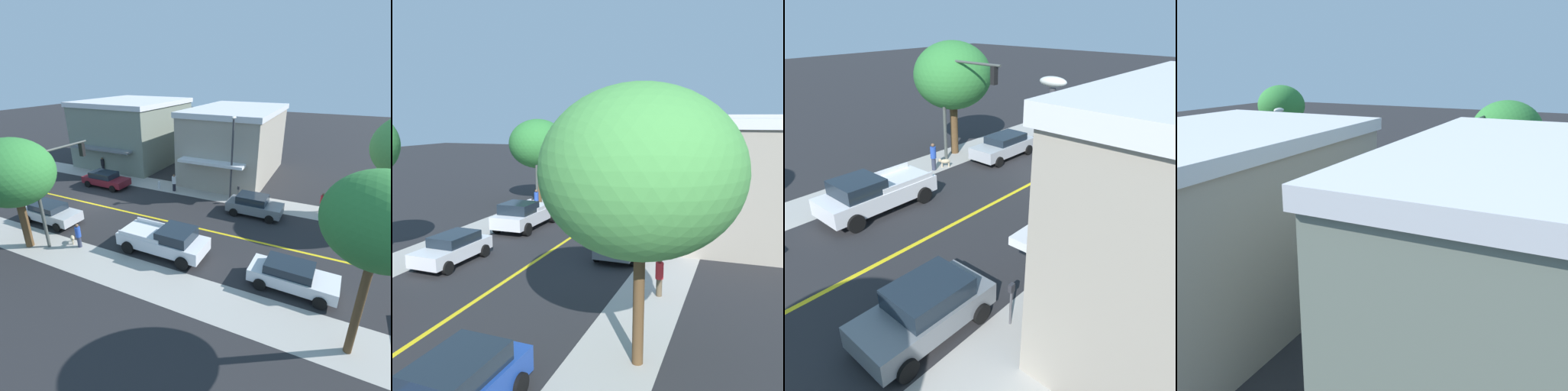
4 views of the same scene
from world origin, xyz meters
TOP-DOWN VIEW (x-y plane):
  - ground_plane at (0.00, 0.00)m, footprint 140.00×140.00m
  - sidewalk_left at (-6.29, 0.00)m, footprint 2.72×126.00m
  - sidewalk_right at (6.29, 0.00)m, footprint 2.72×126.00m
  - road_centerline_stripe at (0.00, 0.00)m, footprint 0.20×126.00m
  - street_tree_right_corner at (6.66, 1.02)m, footprint 4.69×4.69m
  - street_tree_left_far at (-6.98, 22.50)m, footprint 5.58×5.58m
  - fire_hydrant at (-5.42, 3.13)m, footprint 0.44×0.24m
  - parking_meter at (-5.49, 10.87)m, footprint 0.12×0.18m
  - traffic_light_mast at (4.95, 2.23)m, footprint 4.31×0.32m
  - street_lamp at (-5.83, 10.06)m, footprint 0.70×0.36m
  - grey_sedan_left_curb at (-3.83, 12.68)m, footprint 2.12×4.17m
  - silver_sedan_right_curb at (3.73, -0.42)m, footprint 2.01×4.53m
  - maroon_sedan_left_curb at (-3.73, -1.78)m, footprint 2.09×4.55m
  - blue_sedan_left_curb at (-3.58, 26.42)m, footprint 2.15×4.48m
  - white_sedan_right_curb at (3.65, 16.66)m, footprint 2.05×4.39m
  - white_pickup_truck at (3.63, 9.25)m, footprint 2.38×5.48m
  - pedestrian_black_shirt at (-6.99, -5.02)m, footprint 0.37×0.37m
  - pedestrian_white_shirt at (-5.52, 4.71)m, footprint 0.39×0.39m
  - pedestrian_red_shirt at (-6.60, 17.35)m, footprint 0.32×0.32m
  - pedestrian_blue_shirt at (5.40, 4.01)m, footprint 0.34×0.34m
  - small_dog at (5.28, 3.27)m, footprint 0.59×0.66m

SIDE VIEW (x-z plane):
  - ground_plane at x=0.00m, z-range 0.00..0.00m
  - road_centerline_stripe at x=0.00m, z-range 0.00..0.00m
  - sidewalk_left at x=-6.29m, z-range 0.00..0.01m
  - sidewalk_right at x=6.29m, z-range 0.00..0.01m
  - small_dog at x=5.28m, z-range 0.09..0.63m
  - fire_hydrant at x=-5.42m, z-range -0.01..0.75m
  - white_sedan_right_curb at x=3.65m, z-range 0.04..1.47m
  - maroon_sedan_left_curb at x=-3.73m, z-range 0.04..1.47m
  - silver_sedan_right_curb at x=3.73m, z-range 0.05..1.48m
  - blue_sedan_left_curb at x=-3.58m, z-range 0.04..1.59m
  - grey_sedan_left_curb at x=-3.83m, z-range 0.03..1.61m
  - pedestrian_white_shirt at x=-5.52m, z-range 0.03..1.64m
  - pedestrian_red_shirt at x=-6.60m, z-range 0.05..1.64m
  - pedestrian_blue_shirt at x=5.40m, z-range 0.04..1.66m
  - pedestrian_black_shirt at x=-6.99m, z-range 0.04..1.72m
  - white_pickup_truck at x=3.63m, z-range 0.01..1.80m
  - parking_meter at x=-5.49m, z-range 0.23..1.68m
  - traffic_light_mast at x=4.95m, z-range 1.06..7.33m
  - street_lamp at x=-5.83m, z-range 0.78..7.85m
  - street_tree_right_corner at x=6.66m, z-range 1.42..8.32m
  - street_tree_left_far at x=-6.98m, z-range 1.60..9.56m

